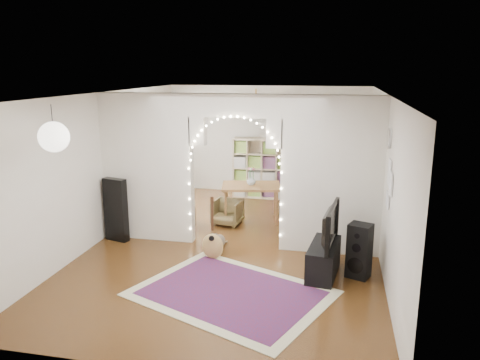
% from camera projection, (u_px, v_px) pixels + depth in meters
% --- Properties ---
extents(floor, '(7.50, 7.50, 0.00)m').
position_uv_depth(floor, '(236.00, 244.00, 8.51)').
color(floor, black).
rests_on(floor, ground).
extents(ceiling, '(5.00, 7.50, 0.02)m').
position_uv_depth(ceiling, '(236.00, 94.00, 7.88)').
color(ceiling, white).
rests_on(ceiling, wall_back).
extents(wall_back, '(5.00, 0.02, 2.70)m').
position_uv_depth(wall_back, '(267.00, 140.00, 11.77)').
color(wall_back, silver).
rests_on(wall_back, floor).
extents(wall_front, '(5.00, 0.02, 2.70)m').
position_uv_depth(wall_front, '(155.00, 252.00, 4.63)').
color(wall_front, silver).
rests_on(wall_front, floor).
extents(wall_left, '(0.02, 7.50, 2.70)m').
position_uv_depth(wall_left, '(105.00, 166.00, 8.69)').
color(wall_left, silver).
rests_on(wall_left, floor).
extents(wall_right, '(0.02, 7.50, 2.70)m').
position_uv_depth(wall_right, '(384.00, 178.00, 7.70)').
color(wall_right, silver).
rests_on(wall_right, floor).
extents(divider_wall, '(5.00, 0.20, 2.70)m').
position_uv_depth(divider_wall, '(236.00, 168.00, 8.18)').
color(divider_wall, silver).
rests_on(divider_wall, floor).
extents(fairy_lights, '(1.64, 0.04, 1.60)m').
position_uv_depth(fairy_lights, '(234.00, 162.00, 8.03)').
color(fairy_lights, '#FFEABF').
rests_on(fairy_lights, divider_wall).
extents(window, '(0.04, 1.20, 1.40)m').
position_uv_depth(window, '(144.00, 143.00, 10.37)').
color(window, white).
rests_on(window, wall_left).
extents(wall_clock, '(0.03, 0.31, 0.31)m').
position_uv_depth(wall_clock, '(390.00, 139.00, 6.96)').
color(wall_clock, white).
rests_on(wall_clock, wall_right).
extents(picture_frames, '(0.02, 0.50, 0.70)m').
position_uv_depth(picture_frames, '(389.00, 184.00, 6.72)').
color(picture_frames, white).
rests_on(picture_frames, wall_right).
extents(paper_lantern, '(0.40, 0.40, 0.40)m').
position_uv_depth(paper_lantern, '(54.00, 137.00, 6.08)').
color(paper_lantern, white).
rests_on(paper_lantern, ceiling).
extents(ceiling_fan, '(1.10, 1.10, 0.30)m').
position_uv_depth(ceiling_fan, '(256.00, 103.00, 9.85)').
color(ceiling_fan, gold).
rests_on(ceiling_fan, ceiling).
extents(area_rug, '(3.15, 2.80, 0.02)m').
position_uv_depth(area_rug, '(231.00, 293.00, 6.64)').
color(area_rug, maroon).
rests_on(area_rug, floor).
extents(guitar_case, '(0.47, 0.26, 1.18)m').
position_uv_depth(guitar_case, '(116.00, 210.00, 8.57)').
color(guitar_case, black).
rests_on(guitar_case, floor).
extents(acoustic_guitar, '(0.39, 0.21, 0.92)m').
position_uv_depth(acoustic_guitar, '(213.00, 236.00, 7.76)').
color(acoustic_guitar, '#B18846').
rests_on(acoustic_guitar, floor).
extents(tabby_cat, '(0.30, 0.52, 0.34)m').
position_uv_depth(tabby_cat, '(218.00, 241.00, 8.28)').
color(tabby_cat, brown).
rests_on(tabby_cat, floor).
extents(floor_speaker, '(0.41, 0.38, 0.85)m').
position_uv_depth(floor_speaker, '(359.00, 251.00, 7.09)').
color(floor_speaker, black).
rests_on(floor_speaker, floor).
extents(media_console, '(0.52, 1.04, 0.50)m').
position_uv_depth(media_console, '(324.00, 260.00, 7.19)').
color(media_console, black).
rests_on(media_console, floor).
extents(tv, '(0.27, 1.08, 0.62)m').
position_uv_depth(tv, '(325.00, 225.00, 7.06)').
color(tv, black).
rests_on(tv, media_console).
extents(bookcase, '(1.44, 0.39, 1.47)m').
position_uv_depth(bookcase, '(262.00, 168.00, 11.43)').
color(bookcase, beige).
rests_on(bookcase, floor).
extents(dining_table, '(1.33, 1.01, 0.76)m').
position_uv_depth(dining_table, '(251.00, 188.00, 9.73)').
color(dining_table, brown).
rests_on(dining_table, floor).
extents(flower_vase, '(0.21, 0.21, 0.19)m').
position_uv_depth(flower_vase, '(251.00, 180.00, 9.69)').
color(flower_vase, silver).
rests_on(flower_vase, dining_table).
extents(dining_chair_left, '(0.63, 0.64, 0.46)m').
position_uv_depth(dining_chair_left, '(183.00, 214.00, 9.49)').
color(dining_chair_left, brown).
rests_on(dining_chair_left, floor).
extents(dining_chair_right, '(0.62, 0.64, 0.52)m').
position_uv_depth(dining_chair_right, '(227.00, 212.00, 9.53)').
color(dining_chair_right, brown).
rests_on(dining_chair_right, floor).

